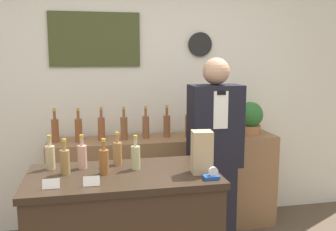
% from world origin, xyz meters
% --- Properties ---
extents(back_wall, '(5.20, 0.09, 2.70)m').
position_xyz_m(back_wall, '(-0.00, 2.00, 1.36)').
color(back_wall, silver).
rests_on(back_wall, ground_plane).
extents(back_shelf, '(2.15, 0.42, 0.90)m').
position_xyz_m(back_shelf, '(0.24, 1.73, 0.45)').
color(back_shelf, '#8E6642').
rests_on(back_shelf, ground_plane).
extents(shopkeeper, '(0.42, 0.26, 1.65)m').
position_xyz_m(shopkeeper, '(0.55, 1.20, 0.82)').
color(shopkeeper, black).
rests_on(shopkeeper, ground_plane).
extents(potted_plant, '(0.25, 0.25, 0.32)m').
position_xyz_m(potted_plant, '(1.09, 1.72, 1.07)').
color(potted_plant, '#B27047').
rests_on(potted_plant, back_shelf).
extents(paper_bag, '(0.13, 0.11, 0.26)m').
position_xyz_m(paper_bag, '(0.21, 0.45, 1.09)').
color(paper_bag, tan).
rests_on(paper_bag, display_counter).
extents(tape_dispenser, '(0.09, 0.06, 0.07)m').
position_xyz_m(tape_dispenser, '(0.24, 0.33, 0.98)').
color(tape_dispenser, '#1E4799').
rests_on(tape_dispenser, display_counter).
extents(price_card_left, '(0.09, 0.02, 0.06)m').
position_xyz_m(price_card_left, '(-0.66, 0.35, 0.99)').
color(price_card_left, white).
rests_on(price_card_left, display_counter).
extents(price_card_right, '(0.09, 0.02, 0.06)m').
position_xyz_m(price_card_right, '(-0.44, 0.35, 0.99)').
color(price_card_right, white).
rests_on(price_card_right, display_counter).
extents(counter_bottle_0, '(0.06, 0.06, 0.22)m').
position_xyz_m(counter_bottle_0, '(-0.69, 0.73, 1.04)').
color(counter_bottle_0, tan).
rests_on(counter_bottle_0, display_counter).
extents(counter_bottle_1, '(0.06, 0.06, 0.22)m').
position_xyz_m(counter_bottle_1, '(-0.60, 0.60, 1.04)').
color(counter_bottle_1, olive).
rests_on(counter_bottle_1, display_counter).
extents(counter_bottle_2, '(0.06, 0.06, 0.22)m').
position_xyz_m(counter_bottle_2, '(-0.50, 0.70, 1.04)').
color(counter_bottle_2, tan).
rests_on(counter_bottle_2, display_counter).
extents(counter_bottle_3, '(0.06, 0.06, 0.22)m').
position_xyz_m(counter_bottle_3, '(-0.37, 0.56, 1.04)').
color(counter_bottle_3, brown).
rests_on(counter_bottle_3, display_counter).
extents(counter_bottle_4, '(0.06, 0.06, 0.22)m').
position_xyz_m(counter_bottle_4, '(-0.27, 0.73, 1.04)').
color(counter_bottle_4, '#A17140').
rests_on(counter_bottle_4, display_counter).
extents(counter_bottle_5, '(0.06, 0.06, 0.22)m').
position_xyz_m(counter_bottle_5, '(-0.17, 0.61, 1.04)').
color(counter_bottle_5, tan).
rests_on(counter_bottle_5, display_counter).
extents(shelf_bottle_0, '(0.06, 0.06, 0.31)m').
position_xyz_m(shelf_bottle_0, '(-0.75, 1.74, 1.02)').
color(shelf_bottle_0, brown).
rests_on(shelf_bottle_0, back_shelf).
extents(shelf_bottle_1, '(0.06, 0.06, 0.31)m').
position_xyz_m(shelf_bottle_1, '(-0.55, 1.72, 1.02)').
color(shelf_bottle_1, brown).
rests_on(shelf_bottle_1, back_shelf).
extents(shelf_bottle_2, '(0.06, 0.06, 0.31)m').
position_xyz_m(shelf_bottle_2, '(-0.35, 1.74, 1.02)').
color(shelf_bottle_2, brown).
rests_on(shelf_bottle_2, back_shelf).
extents(shelf_bottle_3, '(0.06, 0.06, 0.31)m').
position_xyz_m(shelf_bottle_3, '(-0.14, 1.72, 1.02)').
color(shelf_bottle_3, brown).
rests_on(shelf_bottle_3, back_shelf).
extents(shelf_bottle_4, '(0.06, 0.06, 0.31)m').
position_xyz_m(shelf_bottle_4, '(0.06, 1.73, 1.02)').
color(shelf_bottle_4, brown).
rests_on(shelf_bottle_4, back_shelf).
extents(shelf_bottle_5, '(0.06, 0.06, 0.31)m').
position_xyz_m(shelf_bottle_5, '(0.26, 1.74, 1.02)').
color(shelf_bottle_5, brown).
rests_on(shelf_bottle_5, back_shelf).
extents(shelf_bottle_6, '(0.06, 0.06, 0.31)m').
position_xyz_m(shelf_bottle_6, '(0.47, 1.71, 1.02)').
color(shelf_bottle_6, brown).
rests_on(shelf_bottle_6, back_shelf).
extents(shelf_bottle_7, '(0.06, 0.06, 0.31)m').
position_xyz_m(shelf_bottle_7, '(0.67, 1.73, 1.02)').
color(shelf_bottle_7, brown).
rests_on(shelf_bottle_7, back_shelf).
extents(shelf_bottle_8, '(0.06, 0.06, 0.31)m').
position_xyz_m(shelf_bottle_8, '(0.87, 1.74, 1.02)').
color(shelf_bottle_8, brown).
rests_on(shelf_bottle_8, back_shelf).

